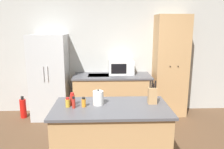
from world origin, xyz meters
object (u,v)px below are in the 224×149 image
at_px(spice_bottle_green_herb, 74,103).
at_px(fire_extinguisher, 23,108).
at_px(pantry_cabinet, 170,66).
at_px(microwave, 121,67).
at_px(knife_block, 152,95).
at_px(spice_bottle_short_red, 68,103).
at_px(refrigerator, 50,77).
at_px(spice_bottle_amber_oil, 84,102).
at_px(kettle, 98,98).
at_px(spice_bottle_tall_dark, 72,99).

height_order(spice_bottle_green_herb, fire_extinguisher, spice_bottle_green_herb).
distance_m(pantry_cabinet, fire_extinguisher, 3.31).
height_order(microwave, spice_bottle_green_herb, microwave).
xyz_separation_m(pantry_cabinet, knife_block, (-0.78, -1.77, -0.08)).
height_order(knife_block, spice_bottle_short_red, knife_block).
bearing_deg(refrigerator, pantry_cabinet, 1.73).
xyz_separation_m(spice_bottle_amber_oil, fire_extinguisher, (-1.47, 1.73, -0.73)).
bearing_deg(kettle, microwave, 76.07).
height_order(spice_bottle_amber_oil, fire_extinguisher, spice_bottle_amber_oil).
bearing_deg(spice_bottle_green_herb, pantry_cabinet, 46.04).
distance_m(refrigerator, knife_block, 2.48).
height_order(knife_block, kettle, knife_block).
relative_size(refrigerator, spice_bottle_amber_oil, 13.48).
xyz_separation_m(microwave, kettle, (-0.45, -1.83, -0.08)).
relative_size(knife_block, spice_bottle_amber_oil, 2.55).
bearing_deg(microwave, fire_extinguisher, -175.20).
bearing_deg(spice_bottle_short_red, knife_block, 4.33).
relative_size(pantry_cabinet, microwave, 4.07).
distance_m(spice_bottle_short_red, spice_bottle_green_herb, 0.10).
bearing_deg(refrigerator, knife_block, -43.22).
xyz_separation_m(refrigerator, spice_bottle_short_red, (0.66, -1.78, 0.06)).
bearing_deg(spice_bottle_tall_dark, pantry_cabinet, 43.97).
bearing_deg(pantry_cabinet, kettle, -130.38).
xyz_separation_m(knife_block, kettle, (-0.75, -0.01, -0.02)).
distance_m(microwave, spice_bottle_tall_dark, 2.02).
height_order(spice_bottle_short_red, spice_bottle_green_herb, spice_bottle_green_herb).
distance_m(knife_block, spice_bottle_amber_oil, 0.94).
bearing_deg(spice_bottle_amber_oil, microwave, 71.32).
bearing_deg(spice_bottle_green_herb, kettle, 20.34).
xyz_separation_m(refrigerator, fire_extinguisher, (-0.60, -0.05, -0.67)).
bearing_deg(pantry_cabinet, spice_bottle_tall_dark, -136.03).
distance_m(microwave, spice_bottle_short_red, 2.09).
height_order(spice_bottle_tall_dark, spice_bottle_short_red, spice_bottle_tall_dark).
bearing_deg(knife_block, fire_extinguisher, 145.72).
xyz_separation_m(spice_bottle_short_red, spice_bottle_amber_oil, (0.21, -0.00, 0.00)).
height_order(spice_bottle_short_red, kettle, kettle).
bearing_deg(spice_bottle_amber_oil, spice_bottle_green_herb, -161.37).
xyz_separation_m(spice_bottle_tall_dark, spice_bottle_short_red, (-0.05, -0.06, -0.02)).
relative_size(refrigerator, knife_block, 5.29).
xyz_separation_m(knife_block, spice_bottle_green_herb, (-1.06, -0.13, -0.05)).
bearing_deg(spice_bottle_green_herb, fire_extinguisher, 127.20).
xyz_separation_m(pantry_cabinet, fire_extinguisher, (-3.19, -0.13, -0.87)).
height_order(pantry_cabinet, spice_bottle_tall_dark, pantry_cabinet).
height_order(knife_block, spice_bottle_green_herb, knife_block).
xyz_separation_m(spice_bottle_tall_dark, spice_bottle_green_herb, (0.03, -0.10, -0.01)).
bearing_deg(kettle, fire_extinguisher, 135.13).
bearing_deg(fire_extinguisher, spice_bottle_tall_dark, -51.77).
bearing_deg(fire_extinguisher, spice_bottle_amber_oil, -49.61).
height_order(pantry_cabinet, spice_bottle_green_herb, pantry_cabinet).
relative_size(refrigerator, pantry_cabinet, 0.82).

